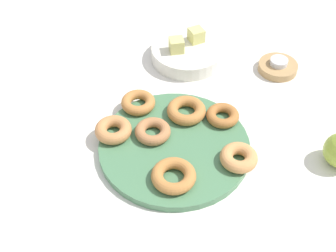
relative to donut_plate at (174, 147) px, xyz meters
name	(u,v)px	position (x,y,z in m)	size (l,w,h in m)	color
ground_plane	(174,149)	(0.00, 0.00, -0.01)	(2.40, 2.40, 0.00)	white
donut_plate	(174,147)	(0.00, 0.00, 0.00)	(0.33, 0.33, 0.02)	#4C7F56
donut_0	(174,176)	(-0.05, -0.09, 0.02)	(0.09, 0.09, 0.03)	#BC7A3D
donut_1	(186,110)	(0.07, 0.07, 0.02)	(0.09, 0.09, 0.03)	#BC7A3D
donut_2	(239,158)	(0.10, -0.11, 0.02)	(0.08, 0.08, 0.03)	tan
donut_3	(223,116)	(0.14, 0.02, 0.02)	(0.08, 0.08, 0.02)	#AD6B33
donut_4	(138,103)	(-0.02, 0.15, 0.02)	(0.08, 0.08, 0.02)	#BC7A3D
donut_5	(153,131)	(-0.03, 0.05, 0.02)	(0.08, 0.08, 0.02)	#B27547
donut_6	(113,130)	(-0.11, 0.09, 0.02)	(0.08, 0.08, 0.03)	#C6844C
candle_holder	(278,67)	(0.37, 0.12, 0.00)	(0.10, 0.10, 0.02)	tan
tealight	(279,62)	(0.37, 0.12, 0.02)	(0.05, 0.05, 0.01)	silver
fruit_bowl	(187,53)	(0.19, 0.27, 0.01)	(0.19, 0.19, 0.04)	silver
melon_chunk_left	(177,45)	(0.15, 0.27, 0.05)	(0.04, 0.04, 0.04)	#DBD67A
melon_chunk_right	(196,35)	(0.22, 0.28, 0.05)	(0.04, 0.04, 0.04)	#DBD67A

